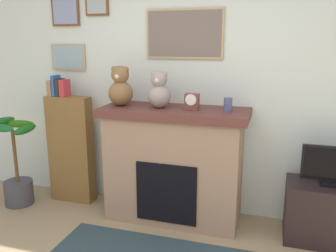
{
  "coord_description": "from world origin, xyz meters",
  "views": [
    {
      "loc": [
        0.72,
        -1.46,
        1.74
      ],
      "look_at": [
        -0.24,
        1.68,
        0.94
      ],
      "focal_mm": 37.7,
      "sensor_mm": 36.0,
      "label": 1
    }
  ],
  "objects_px": {
    "television": "(335,167)",
    "teddy_bear_tan": "(159,91)",
    "fireplace": "(174,164)",
    "bookshelf": "(70,147)",
    "candle_jar": "(228,105)",
    "potted_plant": "(16,171)",
    "teddy_bear_grey": "(121,88)",
    "tv_stand": "(329,214)",
    "mantel_clock": "(192,102)"
  },
  "relations": [
    {
      "from": "tv_stand",
      "to": "bookshelf",
      "type": "bearing_deg",
      "value": 177.81
    },
    {
      "from": "tv_stand",
      "to": "teddy_bear_grey",
      "type": "relative_size",
      "value": 1.91
    },
    {
      "from": "teddy_bear_tan",
      "to": "potted_plant",
      "type": "bearing_deg",
      "value": -173.04
    },
    {
      "from": "tv_stand",
      "to": "mantel_clock",
      "type": "height_order",
      "value": "mantel_clock"
    },
    {
      "from": "teddy_bear_grey",
      "to": "teddy_bear_tan",
      "type": "height_order",
      "value": "teddy_bear_grey"
    },
    {
      "from": "fireplace",
      "to": "teddy_bear_tan",
      "type": "height_order",
      "value": "teddy_bear_tan"
    },
    {
      "from": "bookshelf",
      "to": "candle_jar",
      "type": "distance_m",
      "value": 1.79
    },
    {
      "from": "bookshelf",
      "to": "teddy_bear_grey",
      "type": "relative_size",
      "value": 3.59
    },
    {
      "from": "potted_plant",
      "to": "candle_jar",
      "type": "xyz_separation_m",
      "value": [
        2.2,
        0.19,
        0.8
      ]
    },
    {
      "from": "candle_jar",
      "to": "mantel_clock",
      "type": "relative_size",
      "value": 0.86
    },
    {
      "from": "television",
      "to": "teddy_bear_tan",
      "type": "xyz_separation_m",
      "value": [
        -1.56,
        0.02,
        0.58
      ]
    },
    {
      "from": "television",
      "to": "teddy_bear_grey",
      "type": "distance_m",
      "value": 2.05
    },
    {
      "from": "bookshelf",
      "to": "teddy_bear_tan",
      "type": "bearing_deg",
      "value": -4.51
    },
    {
      "from": "bookshelf",
      "to": "teddy_bear_grey",
      "type": "distance_m",
      "value": 0.95
    },
    {
      "from": "potted_plant",
      "to": "tv_stand",
      "type": "relative_size",
      "value": 1.29
    },
    {
      "from": "television",
      "to": "teddy_bear_tan",
      "type": "relative_size",
      "value": 1.53
    },
    {
      "from": "bookshelf",
      "to": "television",
      "type": "height_order",
      "value": "bookshelf"
    },
    {
      "from": "bookshelf",
      "to": "television",
      "type": "bearing_deg",
      "value": -2.22
    },
    {
      "from": "tv_stand",
      "to": "candle_jar",
      "type": "xyz_separation_m",
      "value": [
        -0.92,
        0.02,
        0.92
      ]
    },
    {
      "from": "bookshelf",
      "to": "tv_stand",
      "type": "height_order",
      "value": "bookshelf"
    },
    {
      "from": "fireplace",
      "to": "television",
      "type": "bearing_deg",
      "value": -1.48
    },
    {
      "from": "candle_jar",
      "to": "teddy_bear_tan",
      "type": "relative_size",
      "value": 0.36
    },
    {
      "from": "potted_plant",
      "to": "tv_stand",
      "type": "bearing_deg",
      "value": 3.17
    },
    {
      "from": "fireplace",
      "to": "bookshelf",
      "type": "relative_size",
      "value": 1.01
    },
    {
      "from": "tv_stand",
      "to": "mantel_clock",
      "type": "distance_m",
      "value": 1.55
    },
    {
      "from": "bookshelf",
      "to": "television",
      "type": "xyz_separation_m",
      "value": [
        2.61,
        -0.1,
        0.08
      ]
    },
    {
      "from": "mantel_clock",
      "to": "teddy_bear_grey",
      "type": "bearing_deg",
      "value": 179.9
    },
    {
      "from": "bookshelf",
      "to": "teddy_bear_tan",
      "type": "distance_m",
      "value": 1.24
    },
    {
      "from": "bookshelf",
      "to": "potted_plant",
      "type": "distance_m",
      "value": 0.62
    },
    {
      "from": "fireplace",
      "to": "bookshelf",
      "type": "distance_m",
      "value": 1.2
    },
    {
      "from": "tv_stand",
      "to": "teddy_bear_grey",
      "type": "bearing_deg",
      "value": 179.5
    },
    {
      "from": "fireplace",
      "to": "potted_plant",
      "type": "bearing_deg",
      "value": -173.01
    },
    {
      "from": "tv_stand",
      "to": "candle_jar",
      "type": "relative_size",
      "value": 5.78
    },
    {
      "from": "television",
      "to": "mantel_clock",
      "type": "distance_m",
      "value": 1.34
    },
    {
      "from": "television",
      "to": "bookshelf",
      "type": "bearing_deg",
      "value": 177.78
    },
    {
      "from": "candle_jar",
      "to": "teddy_bear_tan",
      "type": "distance_m",
      "value": 0.65
    },
    {
      "from": "fireplace",
      "to": "bookshelf",
      "type": "bearing_deg",
      "value": 176.9
    },
    {
      "from": "teddy_bear_grey",
      "to": "bookshelf",
      "type": "bearing_deg",
      "value": 172.8
    },
    {
      "from": "teddy_bear_grey",
      "to": "tv_stand",
      "type": "bearing_deg",
      "value": -0.5
    },
    {
      "from": "tv_stand",
      "to": "teddy_bear_tan",
      "type": "bearing_deg",
      "value": 179.37
    },
    {
      "from": "bookshelf",
      "to": "candle_jar",
      "type": "height_order",
      "value": "bookshelf"
    },
    {
      "from": "candle_jar",
      "to": "teddy_bear_grey",
      "type": "xyz_separation_m",
      "value": [
        -1.04,
        -0.0,
        0.11
      ]
    },
    {
      "from": "bookshelf",
      "to": "mantel_clock",
      "type": "height_order",
      "value": "bookshelf"
    },
    {
      "from": "potted_plant",
      "to": "candle_jar",
      "type": "relative_size",
      "value": 7.45
    },
    {
      "from": "mantel_clock",
      "to": "teddy_bear_grey",
      "type": "distance_m",
      "value": 0.72
    },
    {
      "from": "bookshelf",
      "to": "teddy_bear_grey",
      "type": "bearing_deg",
      "value": -7.2
    },
    {
      "from": "candle_jar",
      "to": "teddy_bear_grey",
      "type": "height_order",
      "value": "teddy_bear_grey"
    },
    {
      "from": "television",
      "to": "mantel_clock",
      "type": "height_order",
      "value": "mantel_clock"
    },
    {
      "from": "potted_plant",
      "to": "teddy_bear_tan",
      "type": "relative_size",
      "value": 2.71
    },
    {
      "from": "fireplace",
      "to": "television",
      "type": "xyz_separation_m",
      "value": [
        1.42,
        -0.04,
        0.13
      ]
    }
  ]
}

